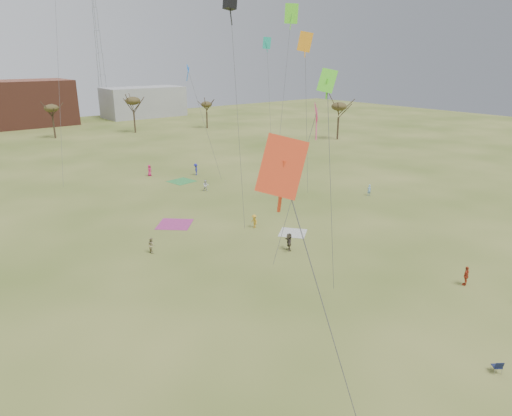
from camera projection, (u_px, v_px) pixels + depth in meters
ground at (360, 322)px, 32.69m from camera, size 260.00×260.00×0.00m
spectator_fore_a at (466, 276)px, 37.69m from camera, size 1.06×0.64×1.69m
spectator_fore_b at (152, 245)px, 44.02m from camera, size 0.64×0.79×1.52m
spectator_fore_c at (289, 242)px, 44.49m from camera, size 1.30×1.68×1.77m
flyer_mid_b at (254, 221)px, 50.43m from camera, size 0.61×1.01×1.52m
flyer_mid_c at (369, 190)px, 62.02m from camera, size 0.65×0.52×1.56m
spectator_mid_e at (206, 185)px, 64.12m from camera, size 0.98×0.90×1.63m
flyer_far_b at (149, 170)px, 72.29m from camera, size 1.03×0.97×1.78m
flyer_far_c at (196, 169)px, 72.78m from camera, size 1.16×1.38×1.85m
blanket_cream at (293, 233)px, 49.10m from camera, size 3.91×3.91×0.03m
blanket_plum at (175, 224)px, 51.65m from camera, size 5.18×5.18×0.03m
blanket_olive at (182, 181)px, 69.33m from camera, size 3.92×3.92×0.03m
camp_chair_center at (497, 369)px, 27.38m from camera, size 0.73×0.74×0.87m
camp_chair_right at (278, 168)px, 76.54m from camera, size 0.69×0.67×0.87m
kites_aloft at (190, 17)px, 47.86m from camera, size 41.19×60.12×27.84m
tree_line at (26, 117)px, 87.29m from camera, size 117.44×49.32×8.91m
building_brick at (20, 103)px, 122.53m from camera, size 26.00×16.00×12.00m
building_grey at (144, 102)px, 142.30m from camera, size 24.00×12.00×9.00m
radio_tower at (99, 52)px, 136.88m from camera, size 1.51×1.72×41.00m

